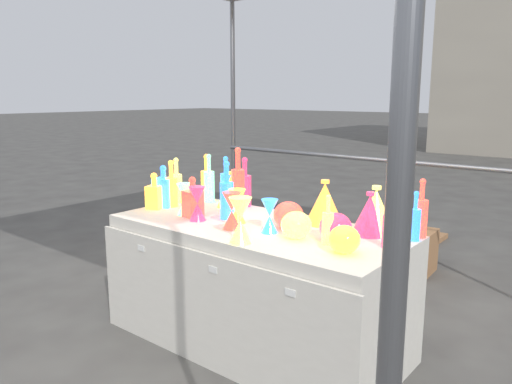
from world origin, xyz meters
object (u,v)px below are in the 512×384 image
Objects in this scene: display_table at (255,285)px; cardboard_box_closed at (403,249)px; bottle_0 at (207,177)px; hourglass_0 at (232,211)px; globe_0 at (344,241)px; decanter_0 at (154,191)px; lampshade_0 at (232,189)px.

display_table reaches higher than cardboard_box_closed.
hourglass_0 is (0.70, -0.51, -0.06)m from bottle_0.
bottle_0 reaches higher than globe_0.
cardboard_box_closed is (0.19, 1.83, -0.19)m from display_table.
display_table is 0.96m from decanter_0.
bottle_0 is at bearing 61.07° from decanter_0.
decanter_0 is (-1.00, -1.91, 0.69)m from cardboard_box_closed.
decanter_0 reaches higher than display_table.
cardboard_box_closed is 2.26m from decanter_0.
cardboard_box_closed is 2.12m from globe_0.
lampshade_0 is at bearing 158.85° from globe_0.
cardboard_box_closed is 1.51× the size of bottle_0.
cardboard_box_closed is 3.31× the size of globe_0.
hourglass_0 is 0.88× the size of lampshade_0.
cardboard_box_closed is 2.10m from hourglass_0.
bottle_0 is 0.45m from decanter_0.
globe_0 is at bearing -11.93° from display_table.
lampshade_0 reaches higher than display_table.
lampshade_0 reaches higher than globe_0.
hourglass_0 is 0.73m from globe_0.
lampshade_0 is (0.37, 0.37, -0.00)m from decanter_0.
lampshade_0 is at bearing 131.61° from hourglass_0.
globe_0 is 1.20m from lampshade_0.
decanter_0 is 1.59× the size of globe_0.
decanter_0 is 1.00× the size of lampshade_0.
decanter_0 reaches higher than hourglass_0.
hourglass_0 is 1.40× the size of globe_0.
lampshade_0 reaches higher than hourglass_0.
bottle_0 reaches higher than display_table.
cardboard_box_closed is at bearing 41.71° from decanter_0.
globe_0 is (1.42, -0.50, -0.11)m from bottle_0.
cardboard_box_closed is 2.37× the size of hourglass_0.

